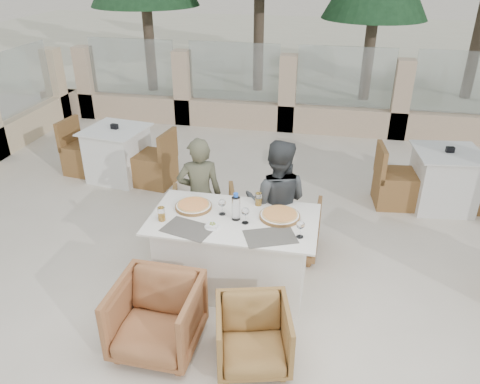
% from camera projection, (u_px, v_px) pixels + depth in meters
% --- Properties ---
extents(ground, '(80.00, 80.00, 0.00)m').
position_uv_depth(ground, '(230.00, 289.00, 4.71)').
color(ground, beige).
rests_on(ground, ground).
extents(sand_patch, '(30.00, 16.00, 0.01)m').
position_uv_depth(sand_patch, '(315.00, 44.00, 16.88)').
color(sand_patch, beige).
rests_on(sand_patch, ground).
extents(perimeter_wall_far, '(10.00, 0.34, 1.60)m').
position_uv_depth(perimeter_wall_far, '(288.00, 88.00, 8.51)').
color(perimeter_wall_far, '#CEB291').
rests_on(perimeter_wall_far, ground).
extents(dining_table, '(1.60, 0.90, 0.77)m').
position_uv_depth(dining_table, '(234.00, 252.00, 4.62)').
color(dining_table, white).
rests_on(dining_table, ground).
extents(placemat_near_left, '(0.51, 0.41, 0.00)m').
position_uv_depth(placemat_near_left, '(188.00, 229.00, 4.27)').
color(placemat_near_left, '#534E47').
rests_on(placemat_near_left, dining_table).
extents(placemat_near_right, '(0.53, 0.45, 0.00)m').
position_uv_depth(placemat_near_right, '(270.00, 237.00, 4.16)').
color(placemat_near_right, '#524F47').
rests_on(placemat_near_right, dining_table).
extents(pizza_left, '(0.39, 0.39, 0.05)m').
position_uv_depth(pizza_left, '(193.00, 206.00, 4.61)').
color(pizza_left, orange).
rests_on(pizza_left, dining_table).
extents(pizza_right, '(0.47, 0.47, 0.05)m').
position_uv_depth(pizza_right, '(280.00, 215.00, 4.45)').
color(pizza_right, '#C7521B').
rests_on(pizza_right, dining_table).
extents(water_bottle, '(0.09, 0.09, 0.28)m').
position_uv_depth(water_bottle, '(236.00, 206.00, 4.37)').
color(water_bottle, '#A4BBD7').
rests_on(water_bottle, dining_table).
extents(wine_glass_centre, '(0.10, 0.10, 0.18)m').
position_uv_depth(wine_glass_centre, '(222.00, 206.00, 4.47)').
color(wine_glass_centre, white).
rests_on(wine_glass_centre, dining_table).
extents(wine_glass_near, '(0.10, 0.10, 0.18)m').
position_uv_depth(wine_glass_near, '(245.00, 215.00, 4.33)').
color(wine_glass_near, white).
rests_on(wine_glass_near, dining_table).
extents(wine_glass_corner, '(0.10, 0.10, 0.18)m').
position_uv_depth(wine_glass_corner, '(300.00, 228.00, 4.11)').
color(wine_glass_corner, white).
rests_on(wine_glass_corner, dining_table).
extents(beer_glass_left, '(0.09, 0.09, 0.14)m').
position_uv_depth(beer_glass_left, '(161.00, 214.00, 4.38)').
color(beer_glass_left, orange).
rests_on(beer_glass_left, dining_table).
extents(beer_glass_right, '(0.07, 0.07, 0.13)m').
position_uv_depth(beer_glass_right, '(258.00, 199.00, 4.65)').
color(beer_glass_right, gold).
rests_on(beer_glass_right, dining_table).
extents(olive_dish, '(0.14, 0.14, 0.04)m').
position_uv_depth(olive_dish, '(213.00, 225.00, 4.29)').
color(olive_dish, white).
rests_on(olive_dish, dining_table).
extents(armchair_far_left, '(0.88, 0.89, 0.65)m').
position_uv_depth(armchair_far_left, '(205.00, 219.00, 5.30)').
color(armchair_far_left, olive).
rests_on(armchair_far_left, ground).
extents(armchair_far_right, '(0.65, 0.67, 0.60)m').
position_uv_depth(armchair_far_right, '(290.00, 227.00, 5.19)').
color(armchair_far_right, brown).
rests_on(armchair_far_right, ground).
extents(armchair_near_left, '(0.70, 0.72, 0.64)m').
position_uv_depth(armchair_near_left, '(157.00, 317.00, 3.89)').
color(armchair_near_left, '#925B35').
rests_on(armchair_near_left, ground).
extents(armchair_near_right, '(0.72, 0.73, 0.55)m').
position_uv_depth(armchair_near_right, '(253.00, 336.00, 3.77)').
color(armchair_near_right, olive).
rests_on(armchair_near_right, ground).
extents(diner_left, '(0.56, 0.46, 1.33)m').
position_uv_depth(diner_left, '(200.00, 195.00, 5.09)').
color(diner_left, '#4E4E39').
rests_on(diner_left, ground).
extents(diner_right, '(0.68, 0.53, 1.39)m').
position_uv_depth(diner_right, '(277.00, 203.00, 4.87)').
color(diner_right, '#393C3E').
rests_on(diner_right, ground).
extents(bg_table_a, '(1.74, 1.03, 0.77)m').
position_uv_depth(bg_table_a, '(118.00, 154.00, 6.85)').
color(bg_table_a, white).
rests_on(bg_table_a, ground).
extents(bg_table_b, '(1.72, 1.00, 0.77)m').
position_uv_depth(bg_table_b, '(443.00, 180.00, 6.08)').
color(bg_table_b, silver).
rests_on(bg_table_b, ground).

